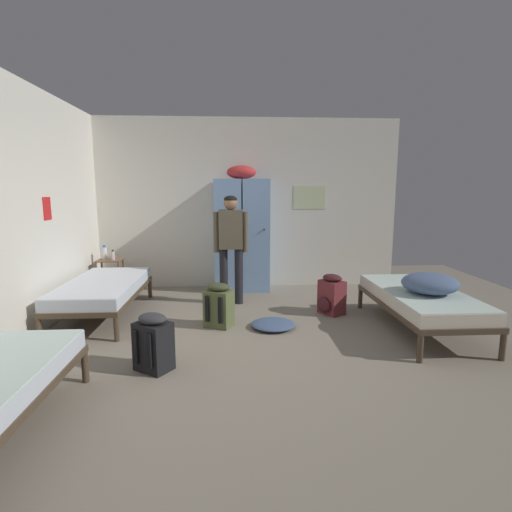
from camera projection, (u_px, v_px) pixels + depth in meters
The scene contains 14 objects.
ground_plane at pixel (258, 347), 4.30m from camera, with size 8.96×8.96×0.00m, color gray.
room_backdrop at pixel (152, 208), 5.33m from camera, with size 5.19×5.66×2.87m.
locker_bank at pixel (242, 233), 6.61m from camera, with size 0.90×0.55×2.07m.
shelf_unit at pixel (110, 273), 6.41m from camera, with size 0.38×0.30×0.57m.
bed_left_rear at pixel (103, 289), 5.28m from camera, with size 0.90×1.90×0.49m.
bed_right at pixel (420, 299), 4.78m from camera, with size 0.90×1.90×0.49m.
bedding_heap at pixel (430, 283), 4.59m from camera, with size 0.64×0.61×0.24m.
person_traveler at pixel (231, 239), 5.79m from camera, with size 0.51×0.21×1.60m.
water_bottle at pixel (104, 253), 6.37m from camera, with size 0.07×0.07×0.24m.
lotion_bottle at pixel (113, 255), 6.33m from camera, with size 0.05×0.05×0.17m.
backpack_olive at pixel (219, 306), 4.91m from camera, with size 0.39×0.40×0.55m.
backpack_black at pixel (154, 343), 3.72m from camera, with size 0.41×0.41×0.55m.
backpack_maroon at pixel (331, 295), 5.41m from camera, with size 0.41×0.40×0.55m.
clothes_pile_denim at pixel (273, 324), 4.89m from camera, with size 0.55×0.52×0.09m.
Camera 1 is at (-0.26, -4.07, 1.67)m, focal length 27.90 mm.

